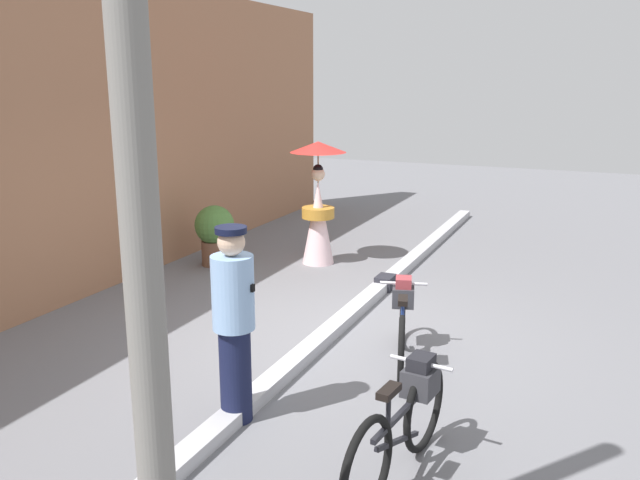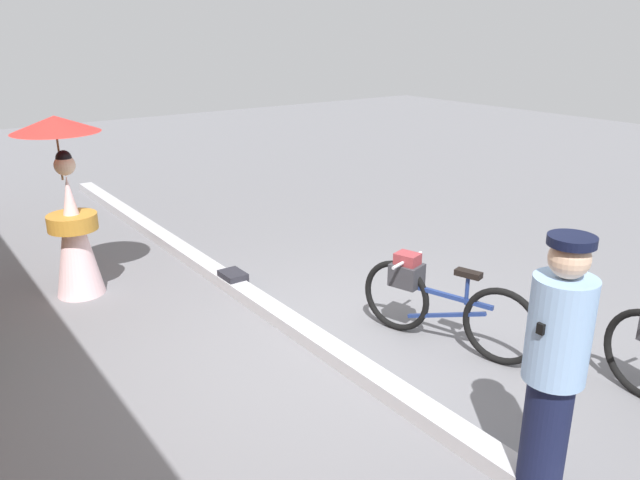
# 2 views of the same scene
# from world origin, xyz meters

# --- Properties ---
(ground_plane) EXTENTS (30.00, 30.00, 0.00)m
(ground_plane) POSITION_xyz_m (0.00, 0.00, 0.00)
(ground_plane) COLOR slate
(sidewalk_curb) EXTENTS (14.00, 0.20, 0.12)m
(sidewalk_curb) POSITION_xyz_m (0.00, 0.00, 0.06)
(sidewalk_curb) COLOR #B2B2B7
(sidewalk_curb) RESTS_ON ground_plane
(bicycle_near_officer) EXTENTS (1.60, 0.60, 0.76)m
(bicycle_near_officer) POSITION_xyz_m (-0.30, -0.89, 0.41)
(bicycle_near_officer) COLOR black
(bicycle_near_officer) RESTS_ON ground_plane
(person_officer) EXTENTS (0.34, 0.38, 1.63)m
(person_officer) POSITION_xyz_m (-1.99, 0.00, 0.87)
(person_officer) COLOR #141938
(person_officer) RESTS_ON ground_plane
(person_with_parasol) EXTENTS (0.84, 0.84, 1.83)m
(person_with_parasol) POSITION_xyz_m (2.63, 1.33, 0.94)
(person_with_parasol) COLOR silver
(person_with_parasol) RESTS_ON ground_plane
(backpack_on_pavement) EXTENTS (0.30, 0.22, 0.18)m
(backpack_on_pavement) POSITION_xyz_m (1.80, -0.03, 0.10)
(backpack_on_pavement) COLOR #26262D
(backpack_on_pavement) RESTS_ON ground_plane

